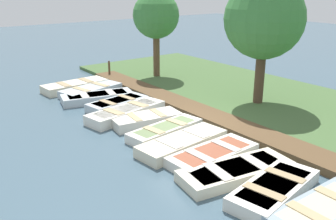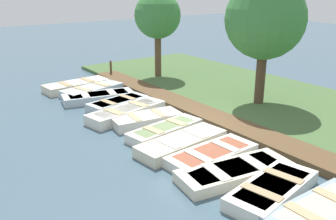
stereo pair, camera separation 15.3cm
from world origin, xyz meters
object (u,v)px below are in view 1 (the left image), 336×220
rowboat_0 (75,86)px  park_tree_far_left (156,16)px  rowboat_3 (117,104)px  rowboat_6 (165,130)px  rowboat_7 (183,143)px  rowboat_4 (126,112)px  rowboat_8 (213,155)px  rowboat_1 (91,90)px  rowboat_9 (236,171)px  rowboat_11 (322,211)px  rowboat_10 (274,189)px  rowboat_5 (146,119)px  mooring_post_near (109,69)px  park_tree_left (264,20)px  rowboat_2 (98,97)px

rowboat_0 → park_tree_far_left: 5.83m
rowboat_3 → rowboat_6: bearing=78.9°
rowboat_7 → rowboat_4: bearing=-96.8°
rowboat_7 → rowboat_8: (-0.22, 1.22, -0.03)m
rowboat_1 → rowboat_4: bearing=72.3°
rowboat_0 → rowboat_7: rowboat_0 is taller
rowboat_4 → rowboat_9: bearing=79.2°
rowboat_4 → rowboat_3: bearing=-113.3°
rowboat_0 → rowboat_1: rowboat_0 is taller
rowboat_11 → rowboat_0: bearing=-89.2°
rowboat_6 → rowboat_4: bearing=-94.5°
rowboat_6 → rowboat_11: 6.29m
rowboat_4 → rowboat_0: bearing=-100.8°
rowboat_0 → rowboat_10: (0.00, 12.67, -0.02)m
rowboat_1 → rowboat_11: 12.74m
rowboat_5 → rowboat_10: bearing=95.8°
rowboat_8 → mooring_post_near: bearing=-104.8°
rowboat_3 → park_tree_left: size_ratio=0.52×
rowboat_4 → mooring_post_near: (-2.66, -6.39, 0.30)m
rowboat_6 → rowboat_9: 3.69m
rowboat_0 → rowboat_10: bearing=85.7°
rowboat_3 → rowboat_7: size_ratio=0.84×
rowboat_9 → park_tree_left: park_tree_left is taller
rowboat_5 → mooring_post_near: size_ratio=2.76×
rowboat_6 → mooring_post_near: (-2.49, -8.87, 0.33)m
rowboat_3 → rowboat_10: 8.71m
rowboat_0 → rowboat_11: (-0.11, 13.97, -0.03)m
rowboat_1 → park_tree_far_left: (-4.45, -0.67, 3.33)m
rowboat_1 → rowboat_6: 6.45m
rowboat_1 → rowboat_9: rowboat_1 is taller
rowboat_0 → rowboat_4: (0.02, 5.21, 0.01)m
rowboat_2 → rowboat_4: rowboat_4 is taller
rowboat_5 → rowboat_3: bearing=-83.5°
rowboat_9 → rowboat_11: size_ratio=1.18×
rowboat_8 → rowboat_11: bearing=87.0°
rowboat_1 → rowboat_8: rowboat_1 is taller
rowboat_2 → rowboat_7: (0.11, 6.47, 0.00)m
rowboat_8 → mooring_post_near: mooring_post_near is taller
rowboat_10 → rowboat_11: 1.31m
rowboat_8 → rowboat_10: 2.49m
rowboat_2 → rowboat_6: bearing=104.9°
rowboat_8 → rowboat_5: bearing=-93.4°
rowboat_5 → rowboat_7: rowboat_5 is taller
rowboat_3 → rowboat_7: bearing=76.8°
rowboat_4 → rowboat_11: rowboat_4 is taller
rowboat_1 → rowboat_4: rowboat_4 is taller
rowboat_2 → rowboat_6: 5.21m
rowboat_10 → park_tree_far_left: size_ratio=0.65×
rowboat_2 → rowboat_8: 7.70m
mooring_post_near → park_tree_left: size_ratio=0.19×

